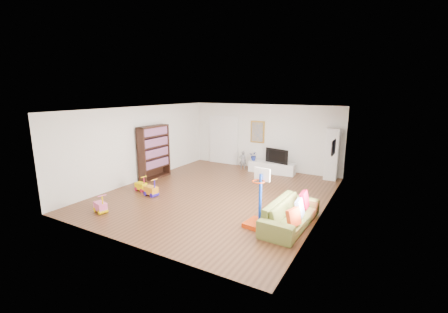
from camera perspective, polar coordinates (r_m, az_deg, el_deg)
The scene contains 25 objects.
floor at distance 9.70m, azimuth -1.17°, elevation -7.09°, with size 6.50×7.50×0.00m, color brown.
ceiling at distance 9.16m, azimuth -1.25°, elevation 9.04°, with size 6.50×7.50×0.00m, color white.
wall_back at distance 12.66m, azimuth 7.51°, elevation 3.72°, with size 6.50×0.00×2.70m, color silver.
wall_front at distance 6.51m, azimuth -18.39°, elevation -5.12°, with size 6.50×0.00×2.70m, color silver.
wall_left at distance 11.32m, azimuth -15.51°, elevation 2.35°, with size 0.00×7.50×2.70m, color silver.
wall_right at distance 8.21m, azimuth 18.70°, elevation -1.56°, with size 0.00×7.50×2.70m, color silver.
navy_accent at distance 9.47m, azimuth 20.47°, elevation 3.20°, with size 0.01×3.20×1.70m, color black.
olive_wainscot at distance 9.76m, azimuth 19.87°, elevation -4.64°, with size 0.01×3.20×1.00m, color brown.
doorway at distance 13.49m, azimuth -0.10°, elevation 3.07°, with size 1.45×0.06×2.10m, color white.
painting_back at distance 12.69m, azimuth 6.41°, elevation 4.68°, with size 0.62×0.06×0.92m, color gold.
artwork_right at distance 9.73m, azimuth 20.15°, elevation 1.65°, with size 0.04×0.56×0.46m, color #7F3F8C.
media_console at distance 12.18m, azimuth 9.07°, elevation -2.11°, with size 1.86×0.46×0.43m, color silver.
tall_cabinet at distance 11.70m, azimuth 19.87°, elevation 0.42°, with size 0.45×0.45×1.91m, color white.
bookshelf at distance 11.45m, azimuth -13.16°, elevation 0.78°, with size 0.36×1.36×1.99m, color black.
sofa at distance 7.59m, azimuth 12.56°, elevation -10.60°, with size 2.13×0.83×0.62m, color olive.
basketball_hoop at distance 7.30m, azimuth 6.29°, elevation -7.90°, with size 0.49×0.60×1.43m, color red.
ride_on_yellow at distance 10.26m, azimuth -15.56°, elevation -4.95°, with size 0.39×0.24×0.52m, color #FFDE00.
ride_on_orange at distance 9.70m, azimuth -13.76°, elevation -5.69°, with size 0.43×0.26×0.57m, color orange.
ride_on_pink at distance 8.87m, azimuth -22.53°, elevation -8.20°, with size 0.39×0.24×0.52m, color pink.
child at distance 12.53m, azimuth 3.60°, elevation -0.71°, with size 0.29×0.19×0.80m, color slate.
tv at distance 12.04m, azimuth 10.26°, elevation 0.16°, with size 1.01×0.13×0.58m, color black.
vase_plant at distance 12.36m, azimuth 5.72°, elevation 0.12°, with size 0.34×0.29×0.38m, color navy.
pillow_left at distance 6.95m, azimuth 13.11°, elevation -11.22°, with size 0.10×0.39×0.39m, color #CA411B.
pillow_center at distance 7.50m, azimuth 14.23°, elevation -9.48°, with size 0.10×0.40×0.40m, color white.
pillow_right at distance 8.06m, azimuth 15.12°, elevation -7.97°, with size 0.11×0.41×0.41m, color #C3042D.
Camera 1 is at (4.68, -7.86, 3.24)m, focal length 24.00 mm.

